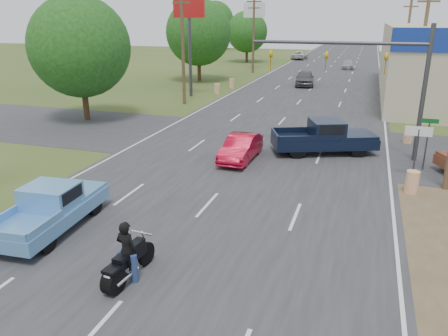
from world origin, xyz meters
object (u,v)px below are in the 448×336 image
(rider, at_px, (127,253))
(distant_car_grey, at_px, (305,78))
(distant_car_white, at_px, (300,55))
(distant_car_silver, at_px, (348,64))
(blue_pickup, at_px, (53,206))
(red_convertible, at_px, (241,148))
(navy_pickup, at_px, (326,137))
(motorcycle, at_px, (126,265))

(rider, distance_m, distant_car_grey, 39.93)
(distant_car_white, bearing_deg, distant_car_silver, 127.12)
(rider, xyz_separation_m, blue_pickup, (-4.27, 2.16, -0.05))
(red_convertible, xyz_separation_m, distant_car_white, (-6.15, 60.18, 0.04))
(navy_pickup, bearing_deg, blue_pickup, -55.96)
(navy_pickup, bearing_deg, motorcycle, -37.79)
(blue_pickup, relative_size, distant_car_silver, 1.18)
(distant_car_grey, xyz_separation_m, distant_car_white, (-5.52, 32.19, -0.12))
(motorcycle, bearing_deg, distant_car_white, 100.60)
(rider, height_order, blue_pickup, rider)
(blue_pickup, relative_size, distant_car_grey, 1.04)
(motorcycle, xyz_separation_m, blue_pickup, (-4.26, 2.23, 0.30))
(red_convertible, height_order, motorcycle, red_convertible)
(rider, relative_size, distant_car_silver, 0.41)
(rider, height_order, distant_car_white, rider)
(red_convertible, relative_size, distant_car_white, 0.79)
(motorcycle, height_order, distant_car_grey, distant_car_grey)
(motorcycle, bearing_deg, navy_pickup, 79.95)
(navy_pickup, bearing_deg, distant_car_grey, 168.77)
(motorcycle, distance_m, navy_pickup, 15.33)
(rider, relative_size, blue_pickup, 0.35)
(distant_car_grey, distance_m, distant_car_white, 32.66)
(blue_pickup, xyz_separation_m, distant_car_silver, (7.32, 56.79, -0.21))
(distant_car_silver, bearing_deg, motorcycle, -95.01)
(red_convertible, bearing_deg, distant_car_white, 97.02)
(distant_car_silver, xyz_separation_m, distant_car_white, (-9.23, 13.16, 0.09))
(red_convertible, distance_m, blue_pickup, 10.65)
(navy_pickup, xyz_separation_m, distant_car_grey, (-4.81, 25.24, -0.11))
(red_convertible, xyz_separation_m, navy_pickup, (4.19, 2.75, 0.27))
(rider, xyz_separation_m, navy_pickup, (4.16, 14.68, 0.06))
(distant_car_silver, bearing_deg, blue_pickup, -99.39)
(distant_car_silver, bearing_deg, rider, -95.01)
(blue_pickup, height_order, distant_car_grey, distant_car_grey)
(motorcycle, relative_size, rider, 1.33)
(blue_pickup, bearing_deg, distant_car_white, 87.63)
(navy_pickup, relative_size, distant_car_silver, 1.40)
(red_convertible, xyz_separation_m, motorcycle, (0.02, -12.00, -0.14))
(navy_pickup, height_order, distant_car_silver, navy_pickup)
(motorcycle, relative_size, distant_car_white, 0.46)
(navy_pickup, xyz_separation_m, distant_car_silver, (-1.11, 44.27, -0.32))
(red_convertible, height_order, distant_car_grey, distant_car_grey)
(distant_car_white, bearing_deg, motorcycle, 96.97)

